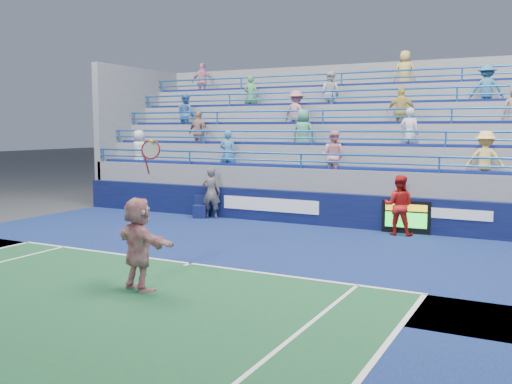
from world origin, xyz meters
The scene contains 8 objects.
ground centered at (0.00, 0.00, 0.00)m, with size 120.00×120.00×0.00m, color #333538.
sponsor_wall centered at (0.00, 6.50, 0.55)m, with size 18.00×0.32×1.10m.
bleacher_stand centered at (0.00, 10.27, 1.55)m, with size 18.00×5.60×6.13m.
serve_speed_board centered at (3.65, 6.35, 0.51)m, with size 1.47×0.25×1.01m.
judge_chair centered at (-3.59, 6.00, 0.27)m, with size 0.61×0.62×0.83m.
tennis_player centered at (0.32, -2.26, 0.94)m, with size 1.82×1.07×3.00m.
line_judge centered at (-3.22, 6.15, 0.92)m, with size 0.67×0.44×1.84m, color #16183D.
ball_girl centered at (3.50, 5.95, 0.91)m, with size 0.88×0.69×1.82m, color #B41814.
Camera 1 is at (7.48, -11.02, 3.22)m, focal length 40.00 mm.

